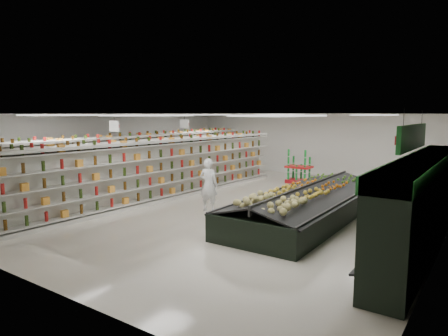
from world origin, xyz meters
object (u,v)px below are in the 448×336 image
Objects in this scene: gondola_center at (167,171)px; produce_island at (308,203)px; shopper_main at (209,185)px; shopper_background at (237,160)px; gondola_left at (149,162)px; soda_endcap at (299,168)px.

produce_island is (5.65, 0.19, -0.55)m from gondola_center.
shopper_main reaches higher than shopper_background.
soda_endcap is at bearing 38.98° from gondola_left.
gondola_center is 9.02× the size of soda_endcap.
soda_endcap is (5.23, 4.44, -0.36)m from gondola_left.
gondola_center is 5.68m from produce_island.
shopper_main is (2.55, -0.75, -0.16)m from gondola_center.
shopper_main is at bearing -13.56° from gondola_center.
gondola_center is at bearing 179.96° from shopper_background.
gondola_center reaches higher than shopper_background.
produce_island is at bearing 4.69° from gondola_center.
gondola_center is 6.55m from soda_endcap.
shopper_background is (-6.19, 5.58, 0.38)m from produce_island.
shopper_main is at bearing -163.12° from produce_island.
soda_endcap is at bearing 67.42° from gondola_center.
gondola_left is 4.70m from shopper_background.
produce_island is 3.26m from shopper_main.
gondola_center reaches higher than produce_island.
gondola_center is (2.43, -1.48, -0.02)m from gondola_left.
gondola_center is at bearing -178.04° from produce_island.
shopper_main is at bearing -25.39° from gondola_left.
shopper_background is (-3.10, 6.52, -0.02)m from shopper_main.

